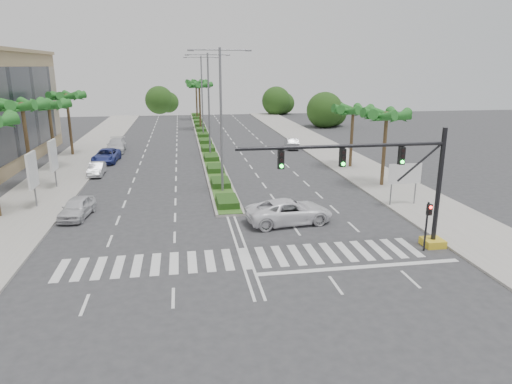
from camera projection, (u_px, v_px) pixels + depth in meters
ground at (245, 258)px, 25.93m from camera, size 160.00×160.00×0.00m
footpath_right at (363, 171)px, 47.30m from camera, size 6.00×120.00×0.15m
footpath_left at (54, 182)px, 42.56m from camera, size 6.00×120.00×0.15m
median at (204, 138)px, 68.70m from camera, size 2.20×75.00×0.20m
median_grass at (204, 137)px, 68.67m from camera, size 1.80×75.00×0.04m
signal_gantry at (403, 193)px, 26.45m from camera, size 12.60×1.20×7.20m
pedestrian_signal at (428, 218)px, 26.40m from camera, size 0.28×0.36×3.00m
direction_sign at (405, 175)px, 34.98m from camera, size 2.70×0.11×3.40m
billboard_near at (32, 171)px, 34.29m from camera, size 0.18×2.10×4.35m
billboard_far at (53, 156)px, 40.00m from camera, size 0.18×2.10×4.35m
palm_left_mid at (22, 109)px, 38.59m from camera, size 4.57×4.68×7.95m
palm_left_far at (49, 107)px, 46.35m from camera, size 4.57×4.68×7.35m
palm_left_end at (67, 98)px, 53.86m from camera, size 4.57×4.68×7.75m
palm_right_near at (387, 118)px, 39.85m from camera, size 4.57×4.68×7.05m
palm_right_far at (353, 112)px, 47.54m from camera, size 4.57×4.68×6.75m
palm_median_a at (199, 87)px, 76.32m from camera, size 4.57×4.68×8.05m
palm_median_b at (196, 84)px, 90.59m from camera, size 4.57×4.68×8.05m
streetlight_near at (221, 113)px, 37.43m from camera, size 5.10×0.25×12.00m
streetlight_mid at (209, 100)px, 52.64m from camera, size 5.10×0.25×12.00m
streetlight_far at (202, 92)px, 67.86m from camera, size 5.10×0.25×12.00m
car_parked_a at (77, 208)px, 32.78m from camera, size 2.29×4.48×1.46m
car_parked_b at (97, 169)px, 45.48m from camera, size 1.36×3.89×1.28m
car_parked_c at (106, 156)px, 51.62m from camera, size 2.83×5.56×1.51m
car_parked_d at (116, 145)px, 58.06m from camera, size 2.39×5.56×1.60m
car_crossing at (289, 211)px, 31.59m from camera, size 6.33×3.52×1.68m
car_right at (292, 143)px, 60.22m from camera, size 1.91×4.38×1.40m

